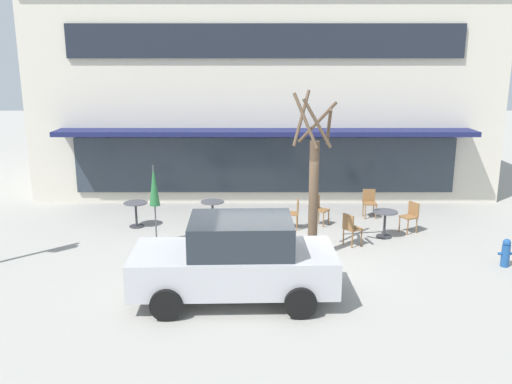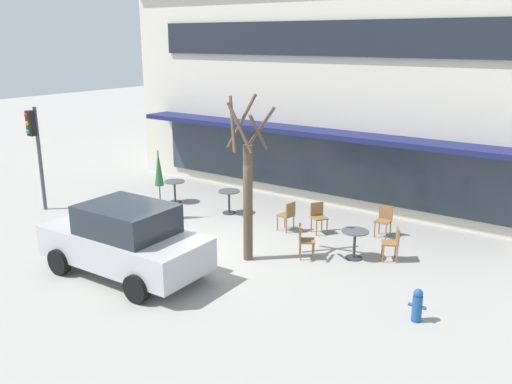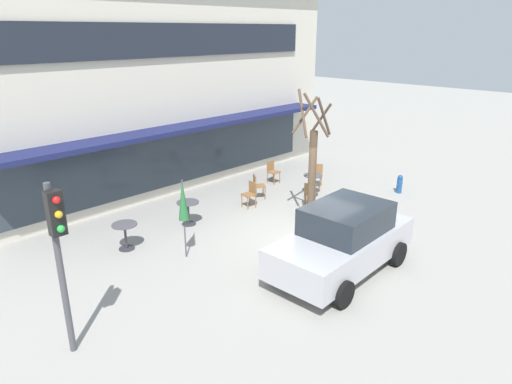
% 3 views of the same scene
% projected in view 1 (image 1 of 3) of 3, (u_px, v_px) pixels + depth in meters
% --- Properties ---
extents(ground_plane, '(80.00, 80.00, 0.00)m').
position_uv_depth(ground_plane, '(268.00, 266.00, 13.22)').
color(ground_plane, '#9E9B93').
extents(building_facade, '(16.32, 9.10, 7.62)m').
position_uv_depth(building_facade, '(263.00, 87.00, 21.97)').
color(building_facade, beige).
rests_on(building_facade, ground).
extents(cafe_table_near_wall, '(0.70, 0.70, 0.76)m').
position_uv_depth(cafe_table_near_wall, '(384.00, 220.00, 15.26)').
color(cafe_table_near_wall, '#333338').
rests_on(cafe_table_near_wall, ground).
extents(cafe_table_streetside, '(0.70, 0.70, 0.76)m').
position_uv_depth(cafe_table_streetside, '(212.00, 209.00, 16.31)').
color(cafe_table_streetside, '#333338').
rests_on(cafe_table_streetside, ground).
extents(cafe_table_by_tree, '(0.70, 0.70, 0.76)m').
position_uv_depth(cafe_table_by_tree, '(135.00, 210.00, 16.19)').
color(cafe_table_by_tree, '#333338').
rests_on(cafe_table_by_tree, ground).
extents(patio_umbrella_green_folded, '(0.28, 0.28, 2.20)m').
position_uv_depth(patio_umbrella_green_folded, '(153.00, 186.00, 14.40)').
color(patio_umbrella_green_folded, '#4C4C51').
rests_on(patio_umbrella_green_folded, ground).
extents(cafe_chair_0, '(0.41, 0.41, 0.89)m').
position_uv_depth(cafe_chair_0, '(369.00, 201.00, 17.20)').
color(cafe_chair_0, olive).
rests_on(cafe_chair_0, ground).
extents(cafe_chair_1, '(0.55, 0.55, 0.89)m').
position_uv_depth(cafe_chair_1, '(350.00, 227.00, 14.56)').
color(cafe_chair_1, olive).
rests_on(cafe_chair_1, ground).
extents(cafe_chair_2, '(0.54, 0.54, 0.89)m').
position_uv_depth(cafe_chair_2, '(410.00, 215.00, 15.70)').
color(cafe_chair_2, olive).
rests_on(cafe_chair_2, ground).
extents(cafe_chair_3, '(0.56, 0.56, 0.89)m').
position_uv_depth(cafe_chair_3, '(318.00, 208.00, 16.41)').
color(cafe_chair_3, olive).
rests_on(cafe_chair_3, ground).
extents(cafe_chair_4, '(0.45, 0.45, 0.89)m').
position_uv_depth(cafe_chair_4, '(293.00, 212.00, 16.00)').
color(cafe_chair_4, olive).
rests_on(cafe_chair_4, ground).
extents(parked_sedan, '(4.25, 2.11, 1.76)m').
position_uv_depth(parked_sedan, '(235.00, 259.00, 11.24)').
color(parked_sedan, '#B7B7BC').
rests_on(parked_sedan, ground).
extents(street_tree, '(1.15, 1.16, 4.19)m').
position_uv_depth(street_tree, '(313.00, 186.00, 13.36)').
color(street_tree, brown).
rests_on(street_tree, ground).
extents(fire_hydrant, '(0.36, 0.20, 0.71)m').
position_uv_depth(fire_hydrant, '(505.00, 253.00, 13.14)').
color(fire_hydrant, '#1E4C8C').
rests_on(fire_hydrant, ground).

